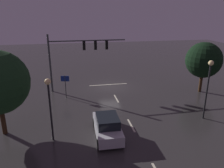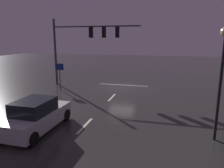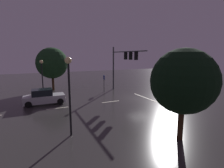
{
  "view_description": "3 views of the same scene",
  "coord_description": "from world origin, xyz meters",
  "px_view_note": "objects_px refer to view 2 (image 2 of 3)",
  "views": [
    {
      "loc": [
        4.69,
        25.75,
        9.18
      ],
      "look_at": [
        0.66,
        4.93,
        2.03
      ],
      "focal_mm": 35.25,
      "sensor_mm": 36.0,
      "label": 1
    },
    {
      "loc": [
        -4.27,
        20.41,
        4.8
      ],
      "look_at": [
        -0.56,
        6.11,
        1.6
      ],
      "focal_mm": 34.27,
      "sensor_mm": 36.0,
      "label": 2
    },
    {
      "loc": [
        -17.75,
        12.04,
        5.37
      ],
      "look_at": [
        0.93,
        3.39,
        1.93
      ],
      "focal_mm": 27.45,
      "sensor_mm": 36.0,
      "label": 3
    }
  ],
  "objects_px": {
    "traffic_signal_assembly": "(84,39)",
    "route_sign": "(60,71)",
    "street_lamp_left_kerb": "(222,64)",
    "car_approaching": "(36,116)"
  },
  "relations": [
    {
      "from": "traffic_signal_assembly",
      "to": "car_approaching",
      "type": "xyz_separation_m",
      "value": [
        -1.53,
        10.82,
        -3.92
      ]
    },
    {
      "from": "car_approaching",
      "to": "street_lamp_left_kerb",
      "type": "bearing_deg",
      "value": -172.43
    },
    {
      "from": "street_lamp_left_kerb",
      "to": "route_sign",
      "type": "bearing_deg",
      "value": -31.35
    },
    {
      "from": "car_approaching",
      "to": "traffic_signal_assembly",
      "type": "bearing_deg",
      "value": -81.97
    },
    {
      "from": "traffic_signal_assembly",
      "to": "route_sign",
      "type": "xyz_separation_m",
      "value": [
        1.62,
        2.31,
        -2.89
      ]
    },
    {
      "from": "traffic_signal_assembly",
      "to": "route_sign",
      "type": "height_order",
      "value": "traffic_signal_assembly"
    },
    {
      "from": "traffic_signal_assembly",
      "to": "street_lamp_left_kerb",
      "type": "bearing_deg",
      "value": 137.22
    },
    {
      "from": "traffic_signal_assembly",
      "to": "route_sign",
      "type": "distance_m",
      "value": 4.04
    },
    {
      "from": "route_sign",
      "to": "traffic_signal_assembly",
      "type": "bearing_deg",
      "value": -125.04
    },
    {
      "from": "car_approaching",
      "to": "route_sign",
      "type": "relative_size",
      "value": 1.73
    }
  ]
}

